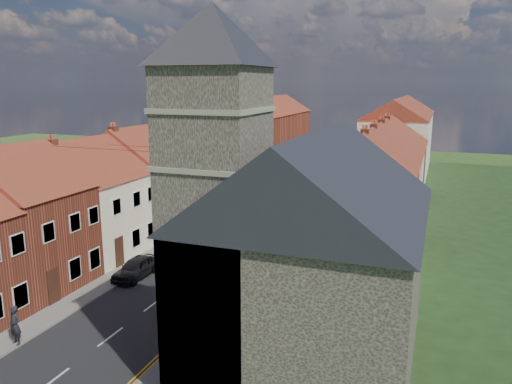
% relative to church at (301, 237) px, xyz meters
% --- Properties ---
extents(ground, '(160.00, 160.00, 0.00)m').
position_rel_church_xyz_m(ground, '(-9.36, -3.32, -5.88)').
color(ground, '#2B4B20').
rests_on(ground, ground).
extents(road, '(7.00, 90.00, 0.02)m').
position_rel_church_xyz_m(road, '(-9.36, 26.68, -5.87)').
color(road, black).
rests_on(road, ground).
extents(pavement_left, '(1.80, 90.00, 0.12)m').
position_rel_church_xyz_m(pavement_left, '(-13.76, 26.68, -5.82)').
color(pavement_left, slate).
rests_on(pavement_left, ground).
extents(pavement_right, '(1.80, 90.00, 0.12)m').
position_rel_church_xyz_m(pavement_right, '(-4.96, 26.68, -5.82)').
color(pavement_right, slate).
rests_on(pavement_right, ground).
extents(church, '(11.25, 14.25, 15.20)m').
position_rel_church_xyz_m(church, '(0.00, 0.00, 0.00)').
color(church, '#302A21').
rests_on(church, ground).
extents(cottage_r_tudor, '(8.30, 5.20, 9.00)m').
position_rel_church_xyz_m(cottage_r_tudor, '(-0.09, 9.37, -1.41)').
color(cottage_r_tudor, white).
rests_on(cottage_r_tudor, ground).
extents(cottage_r_white_near, '(8.30, 6.00, 9.00)m').
position_rel_church_xyz_m(cottage_r_white_near, '(-0.06, 14.77, -1.40)').
color(cottage_r_white_near, silver).
rests_on(cottage_r_white_near, ground).
extents(cottage_r_cream_mid, '(8.30, 5.20, 9.00)m').
position_rel_church_xyz_m(cottage_r_cream_mid, '(-0.06, 20.17, -1.40)').
color(cottage_r_cream_mid, brown).
rests_on(cottage_r_cream_mid, ground).
extents(cottage_r_pink, '(8.30, 6.00, 9.00)m').
position_rel_church_xyz_m(cottage_r_pink, '(-0.06, 25.57, -1.40)').
color(cottage_r_pink, beige).
rests_on(cottage_r_pink, ground).
extents(cottage_r_white_far, '(8.30, 5.20, 9.00)m').
position_rel_church_xyz_m(cottage_r_white_far, '(-0.06, 30.97, -1.40)').
color(cottage_r_white_far, white).
rests_on(cottage_r_white_far, ground).
extents(cottage_r_cream_far, '(8.30, 6.00, 9.00)m').
position_rel_church_xyz_m(cottage_r_cream_far, '(-0.06, 36.37, -1.40)').
color(cottage_r_cream_far, brown).
rests_on(cottage_r_cream_far, ground).
extents(cottage_l_cream, '(8.30, 6.30, 9.10)m').
position_rel_church_xyz_m(cottage_l_cream, '(-18.66, 2.22, -1.35)').
color(cottage_l_cream, brown).
rests_on(cottage_l_cream, ground).
extents(cottage_l_white, '(8.30, 6.90, 8.80)m').
position_rel_church_xyz_m(cottage_l_white, '(-18.66, 8.62, -1.51)').
color(cottage_l_white, white).
rests_on(cottage_l_white, ground).
extents(cottage_l_brick_mid, '(8.30, 5.70, 9.10)m').
position_rel_church_xyz_m(cottage_l_brick_mid, '(-18.66, 14.72, -1.35)').
color(cottage_l_brick_mid, beige).
rests_on(cottage_l_brick_mid, ground).
extents(cottage_l_pink, '(8.30, 6.30, 8.80)m').
position_rel_church_xyz_m(cottage_l_pink, '(-18.66, 20.52, -1.51)').
color(cottage_l_pink, white).
rests_on(cottage_l_pink, ground).
extents(block_right_far, '(8.30, 24.20, 10.50)m').
position_rel_church_xyz_m(block_right_far, '(-0.06, 51.68, -0.58)').
color(block_right_far, white).
rests_on(block_right_far, ground).
extents(block_left_far, '(8.30, 24.20, 10.50)m').
position_rel_church_xyz_m(block_left_far, '(-18.66, 46.68, -0.58)').
color(block_left_far, brown).
rests_on(block_left_far, ground).
extents(lamppost, '(0.88, 0.15, 6.00)m').
position_rel_church_xyz_m(lamppost, '(-13.17, 16.68, -2.34)').
color(lamppost, black).
rests_on(lamppost, pavement_left).
extents(car_near, '(1.69, 3.99, 1.34)m').
position_rel_church_xyz_m(car_near, '(-12.56, 5.84, -5.20)').
color(car_near, black).
rests_on(car_near, ground).
extents(car_mid, '(1.66, 4.19, 1.35)m').
position_rel_church_xyz_m(car_mid, '(-12.40, 21.79, -5.20)').
color(car_mid, '#B5B6BE').
rests_on(car_mid, ground).
extents(car_far, '(2.52, 4.57, 1.25)m').
position_rel_church_xyz_m(car_far, '(-11.47, 43.20, -5.25)').
color(car_far, navy).
rests_on(car_far, ground).
extents(car_distant, '(2.84, 4.83, 1.26)m').
position_rel_church_xyz_m(car_distant, '(-12.24, 54.46, -5.25)').
color(car_distant, '#9FA2A6').
rests_on(car_distant, ground).
extents(pedestrian_left, '(0.79, 0.62, 1.93)m').
position_rel_church_xyz_m(pedestrian_left, '(-13.06, -3.62, -4.79)').
color(pedestrian_left, black).
rests_on(pedestrian_left, pavement_left).
extents(pedestrian_right, '(0.93, 0.79, 1.67)m').
position_rel_church_xyz_m(pedestrian_right, '(-4.33, 7.55, -4.92)').
color(pedestrian_right, '#2B2522').
rests_on(pedestrian_right, pavement_right).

